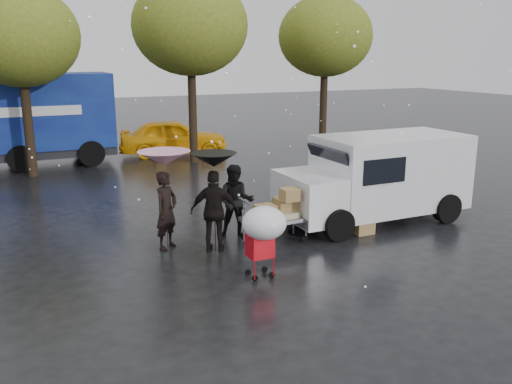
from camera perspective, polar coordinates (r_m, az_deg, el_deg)
name	(u,v)px	position (r m, az deg, el deg)	size (l,w,h in m)	color
ground	(232,251)	(12.00, -2.50, -6.23)	(90.00, 90.00, 0.00)	black
person_pink	(166,210)	(12.09, -9.42, -1.91)	(0.63, 0.42, 1.74)	black
person_middle	(236,202)	(12.59, -2.12, -1.04)	(0.85, 0.66, 1.75)	black
person_black	(215,211)	(11.76, -4.36, -2.05)	(1.06, 0.44, 1.81)	black
umbrella_pink	(164,158)	(11.82, -9.65, 3.53)	(1.15, 1.15, 2.19)	#4C4C4C
umbrella_black	(214,160)	(11.49, -4.47, 3.37)	(0.99, 0.99, 2.19)	#4C4C4C
vendor_cart	(278,211)	(12.37, 2.38, -2.05)	(1.52, 0.80, 1.27)	slate
shopping_cart	(264,227)	(10.17, 0.80, -3.70)	(0.84, 0.84, 1.46)	red
white_van	(378,176)	(14.26, 12.75, 1.61)	(4.91, 2.18, 2.20)	white
blue_truck	(7,121)	(22.58, -24.77, 6.78)	(8.30, 2.60, 3.50)	navy
box_ground_near	(363,225)	(13.32, 11.17, -3.42)	(0.48, 0.38, 0.43)	olive
box_ground_far	(307,209)	(14.53, 5.39, -1.80)	(0.49, 0.38, 0.38)	olive
yellow_taxi	(174,137)	(23.48, -8.67, 5.73)	(1.82, 4.53, 1.54)	#FFB20D
tree_row	(111,31)	(20.76, -15.04, 16.10)	(21.60, 4.40, 7.12)	black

